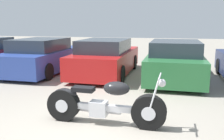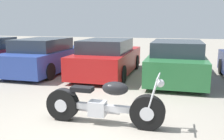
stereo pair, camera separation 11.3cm
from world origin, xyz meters
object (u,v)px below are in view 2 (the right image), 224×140
(parked_car_blue, at_px, (46,56))
(parked_car_red, at_px, (108,58))
(motorcycle, at_px, (102,104))
(parked_car_green, at_px, (176,61))

(parked_car_blue, bearing_deg, parked_car_red, 3.72)
(motorcycle, relative_size, parked_car_red, 0.55)
(parked_car_blue, bearing_deg, parked_car_green, -0.07)
(parked_car_blue, bearing_deg, motorcycle, -50.09)
(parked_car_red, relative_size, parked_car_green, 1.00)
(motorcycle, xyz_separation_m, parked_car_blue, (-3.85, 4.60, 0.23))
(motorcycle, relative_size, parked_car_blue, 0.55)
(parked_car_red, bearing_deg, parked_car_blue, -176.28)
(parked_car_blue, height_order, parked_car_red, same)
(parked_car_blue, relative_size, parked_car_red, 1.00)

